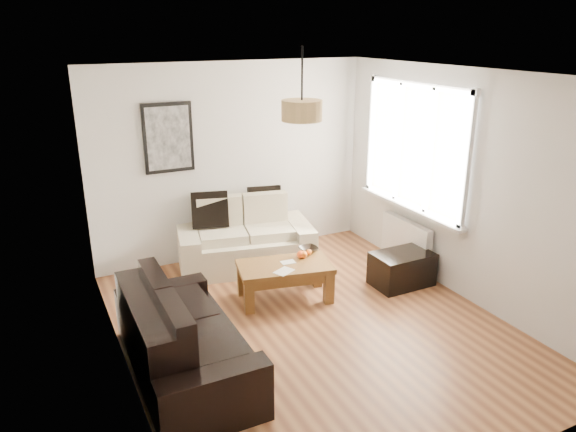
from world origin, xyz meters
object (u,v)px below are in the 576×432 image
sofa_leather (185,334)px  loveseat_cream (245,235)px  ottoman (402,269)px  coffee_table (285,281)px

sofa_leather → loveseat_cream: bearing=-34.8°
ottoman → loveseat_cream: bearing=137.0°
coffee_table → sofa_leather: bearing=-148.2°
loveseat_cream → coffee_table: (0.05, -1.08, -0.21)m
loveseat_cream → coffee_table: 1.11m
coffee_table → loveseat_cream: bearing=92.5°
ottoman → coffee_table: bearing=167.9°
sofa_leather → ottoman: 2.94m
loveseat_cream → ottoman: size_ratio=2.38×
loveseat_cream → sofa_leather: 2.41m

